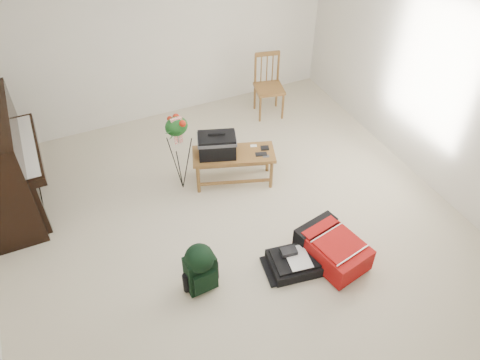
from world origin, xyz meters
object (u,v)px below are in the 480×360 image
bench (223,150)px  red_suitcase (330,246)px  green_backpack (200,266)px  flower_stand (180,154)px  piano (2,165)px  dining_chair (268,86)px  black_duffel (295,262)px

bench → red_suitcase: bench is taller
green_backpack → flower_stand: bearing=74.2°
bench → flower_stand: bearing=-178.9°
piano → dining_chair: (3.58, 0.53, -0.16)m
red_suitcase → green_backpack: bearing=160.4°
bench → red_suitcase: (0.57, -1.51, -0.37)m
green_backpack → flower_stand: (0.31, 1.47, 0.20)m
piano → flower_stand: bearing=-15.7°
piano → red_suitcase: 3.69m
dining_chair → flower_stand: bearing=-135.7°
green_backpack → flower_stand: 1.52m
flower_stand → bench: bearing=-21.3°
bench → dining_chair: dining_chair is taller
piano → dining_chair: bearing=8.5°
flower_stand → red_suitcase: bearing=-61.3°
black_duffel → bench: bearing=104.9°
dining_chair → flower_stand: 2.00m
black_duffel → red_suitcase: bearing=5.7°
red_suitcase → flower_stand: (-1.06, 1.66, 0.36)m
bench → dining_chair: bearing=63.7°
dining_chair → black_duffel: size_ratio=1.60×
dining_chair → bench: bearing=-122.6°
dining_chair → red_suitcase: bearing=-90.9°
bench → red_suitcase: size_ratio=1.33×
red_suitcase → black_duffel: (-0.41, 0.02, -0.08)m
piano → flower_stand: piano is taller
dining_chair → green_backpack: 3.24m
dining_chair → flower_stand: flower_stand is taller
flower_stand → dining_chair: bearing=28.1°
red_suitcase → flower_stand: size_ratio=0.75×
dining_chair → flower_stand: size_ratio=0.85×
green_backpack → flower_stand: size_ratio=0.55×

